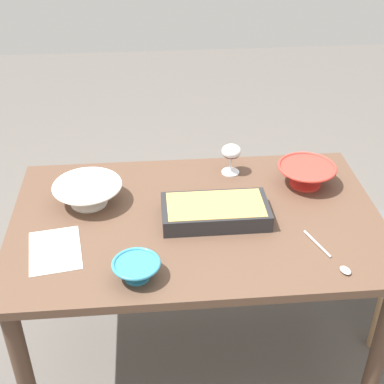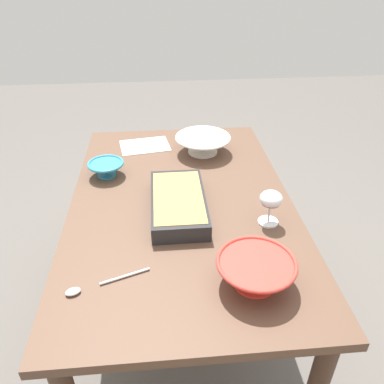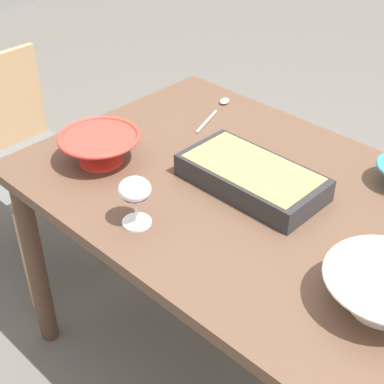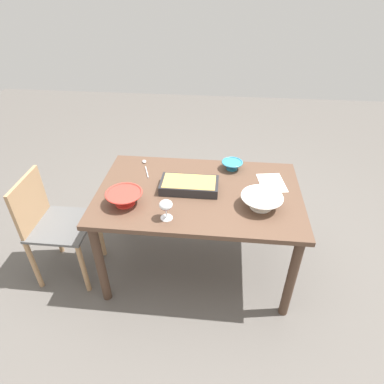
{
  "view_description": "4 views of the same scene",
  "coord_description": "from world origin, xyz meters",
  "px_view_note": "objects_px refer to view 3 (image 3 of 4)",
  "views": [
    {
      "loc": [
        0.16,
        1.61,
        1.91
      ],
      "look_at": [
        0.01,
        -0.07,
        0.8
      ],
      "focal_mm": 50.61,
      "sensor_mm": 36.0,
      "label": 1
    },
    {
      "loc": [
        -1.24,
        0.07,
        1.57
      ],
      "look_at": [
        -0.02,
        -0.04,
        0.77
      ],
      "focal_mm": 35.72,
      "sensor_mm": 36.0,
      "label": 2
    },
    {
      "loc": [
        0.7,
        -1.01,
        1.62
      ],
      "look_at": [
        -0.12,
        -0.16,
        0.77
      ],
      "focal_mm": 53.72,
      "sensor_mm": 36.0,
      "label": 3
    },
    {
      "loc": [
        0.14,
        -1.81,
        2.01
      ],
      "look_at": [
        -0.04,
        -0.09,
        0.78
      ],
      "focal_mm": 30.8,
      "sensor_mm": 36.0,
      "label": 4
    }
  ],
  "objects_px": {
    "dining_table": "(264,227)",
    "serving_spoon": "(218,108)",
    "casserole_dish": "(252,176)",
    "wine_glass": "(135,192)",
    "mixing_bowl": "(100,147)",
    "chair": "(21,158)"
  },
  "relations": [
    {
      "from": "chair",
      "to": "serving_spoon",
      "type": "relative_size",
      "value": 3.4
    },
    {
      "from": "wine_glass",
      "to": "dining_table",
      "type": "bearing_deg",
      "value": 60.56
    },
    {
      "from": "dining_table",
      "to": "serving_spoon",
      "type": "relative_size",
      "value": 5.59
    },
    {
      "from": "chair",
      "to": "wine_glass",
      "type": "bearing_deg",
      "value": -10.74
    },
    {
      "from": "dining_table",
      "to": "mixing_bowl",
      "type": "bearing_deg",
      "value": -157.91
    },
    {
      "from": "dining_table",
      "to": "casserole_dish",
      "type": "distance_m",
      "value": 0.15
    },
    {
      "from": "chair",
      "to": "serving_spoon",
      "type": "distance_m",
      "value": 0.79
    },
    {
      "from": "mixing_bowl",
      "to": "chair",
      "type": "bearing_deg",
      "value": 175.36
    },
    {
      "from": "dining_table",
      "to": "wine_glass",
      "type": "bearing_deg",
      "value": -119.44
    },
    {
      "from": "wine_glass",
      "to": "serving_spoon",
      "type": "relative_size",
      "value": 0.54
    },
    {
      "from": "dining_table",
      "to": "chair",
      "type": "distance_m",
      "value": 1.06
    },
    {
      "from": "casserole_dish",
      "to": "mixing_bowl",
      "type": "xyz_separation_m",
      "value": [
        -0.39,
        -0.2,
        0.01
      ]
    },
    {
      "from": "dining_table",
      "to": "wine_glass",
      "type": "distance_m",
      "value": 0.4
    },
    {
      "from": "dining_table",
      "to": "casserole_dish",
      "type": "bearing_deg",
      "value": 166.85
    },
    {
      "from": "wine_glass",
      "to": "serving_spoon",
      "type": "height_order",
      "value": "wine_glass"
    },
    {
      "from": "wine_glass",
      "to": "mixing_bowl",
      "type": "bearing_deg",
      "value": 157.81
    },
    {
      "from": "wine_glass",
      "to": "mixing_bowl",
      "type": "xyz_separation_m",
      "value": [
        -0.29,
        0.12,
        -0.04
      ]
    },
    {
      "from": "serving_spoon",
      "to": "casserole_dish",
      "type": "bearing_deg",
      "value": -37.0
    },
    {
      "from": "chair",
      "to": "wine_glass",
      "type": "relative_size",
      "value": 6.34
    },
    {
      "from": "mixing_bowl",
      "to": "casserole_dish",
      "type": "bearing_deg",
      "value": 27.25
    },
    {
      "from": "mixing_bowl",
      "to": "serving_spoon",
      "type": "bearing_deg",
      "value": 86.99
    },
    {
      "from": "mixing_bowl",
      "to": "dining_table",
      "type": "bearing_deg",
      "value": 22.09
    }
  ]
}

